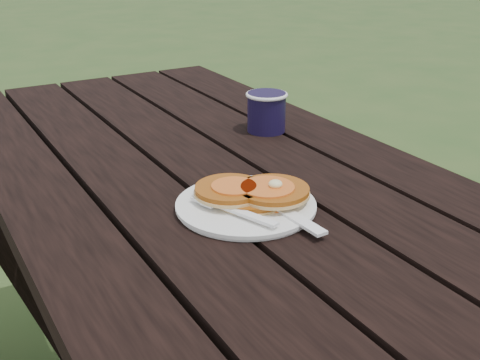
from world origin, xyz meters
TOP-DOWN VIEW (x-y plane):
  - plate at (-0.03, -0.07)m, footprint 0.26×0.26m
  - pancake_stack at (-0.02, -0.07)m, footprint 0.17×0.15m
  - knife at (0.00, -0.13)m, footprint 0.03×0.18m
  - fork at (-0.06, -0.12)m, footprint 0.09×0.16m
  - coffee_cup at (0.21, 0.24)m, footprint 0.09×0.09m

SIDE VIEW (x-z plane):
  - plate at x=-0.03m, z-range 0.75..0.76m
  - knife at x=0.00m, z-range 0.76..0.76m
  - fork at x=-0.06m, z-range 0.77..0.77m
  - pancake_stack at x=-0.02m, z-range 0.76..0.79m
  - coffee_cup at x=0.21m, z-range 0.76..0.84m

